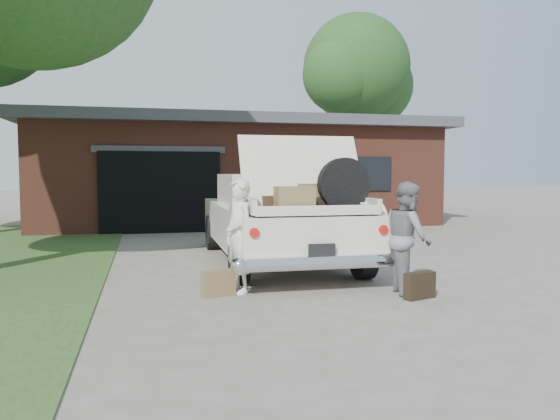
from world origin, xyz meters
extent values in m
plane|color=gray|center=(0.00, 0.00, 0.00)|extent=(90.00, 90.00, 0.00)
cube|color=brown|center=(1.00, 11.50, 1.50)|extent=(12.00, 7.00, 3.00)
cube|color=#4C4C51|center=(1.00, 11.50, 3.15)|extent=(12.80, 7.80, 0.30)
cube|color=black|center=(-1.50, 8.05, 1.10)|extent=(3.20, 0.30, 2.20)
cube|color=#4C4C51|center=(-1.50, 7.98, 2.25)|extent=(3.50, 0.12, 0.18)
cube|color=black|center=(4.50, 7.98, 1.60)|extent=(1.40, 0.08, 1.00)
cylinder|color=#38281E|center=(7.66, 16.96, 2.58)|extent=(0.44, 0.44, 5.16)
sphere|color=#315924|center=(7.66, 16.96, 6.45)|extent=(4.90, 4.90, 4.90)
sphere|color=#315924|center=(8.76, 17.45, 5.71)|extent=(3.68, 3.68, 3.68)
sphere|color=#315924|center=(6.68, 16.35, 5.99)|extent=(3.43, 3.43, 3.43)
cube|color=silver|center=(0.43, 2.65, 0.69)|extent=(2.17, 5.53, 0.71)
cube|color=beige|center=(0.43, 2.98, 1.32)|extent=(1.85, 2.23, 0.57)
cube|color=black|center=(0.45, 4.02, 1.30)|extent=(1.70, 0.11, 0.48)
cube|color=black|center=(0.42, 1.94, 1.30)|extent=(1.70, 0.11, 0.48)
cylinder|color=black|center=(-0.57, 0.80, 0.36)|extent=(0.25, 0.73, 0.73)
cylinder|color=black|center=(1.37, 0.77, 0.36)|extent=(0.25, 0.73, 0.73)
cylinder|color=black|center=(-0.51, 4.53, 0.36)|extent=(0.25, 0.73, 0.73)
cylinder|color=black|center=(1.42, 4.50, 0.36)|extent=(0.25, 0.73, 0.73)
cylinder|color=silver|center=(0.38, -0.15, 0.44)|extent=(2.26, 0.23, 0.20)
cylinder|color=#A5140F|center=(-0.52, -0.06, 0.86)|extent=(0.13, 0.11, 0.13)
cylinder|color=#A5140F|center=(1.29, -0.09, 0.86)|extent=(0.13, 0.11, 0.13)
cube|color=black|center=(0.38, -0.17, 0.60)|extent=(0.37, 0.03, 0.19)
cube|color=black|center=(0.40, 0.56, 1.07)|extent=(1.72, 1.23, 0.04)
cube|color=silver|center=(-0.48, 0.58, 1.18)|extent=(0.08, 1.21, 0.20)
cube|color=silver|center=(1.27, 0.55, 1.18)|extent=(0.08, 1.21, 0.20)
cube|color=silver|center=(0.39, -0.04, 1.13)|extent=(1.76, 0.09, 0.13)
cube|color=silver|center=(0.40, 0.87, 1.64)|extent=(1.86, 0.67, 1.13)
cube|color=#462F1E|center=(0.08, 0.72, 1.20)|extent=(0.68, 0.45, 0.22)
cube|color=olive|center=(0.12, 0.23, 1.27)|extent=(0.53, 0.35, 0.36)
cube|color=black|center=(0.46, 0.76, 1.18)|extent=(0.59, 0.39, 0.18)
cube|color=olive|center=(0.58, 0.80, 1.38)|extent=(0.55, 0.37, 0.19)
cylinder|color=black|center=(0.94, 0.50, 1.47)|extent=(0.77, 0.19, 0.77)
imported|color=silver|center=(-0.66, 0.27, 0.78)|extent=(0.51, 0.65, 1.56)
imported|color=gray|center=(1.58, -0.28, 0.76)|extent=(0.69, 0.82, 1.52)
cube|color=olive|center=(-0.96, 0.11, 0.17)|extent=(0.47, 0.26, 0.35)
cube|color=black|center=(1.56, -0.66, 0.17)|extent=(0.47, 0.28, 0.35)
camera|label=1|loc=(-1.88, -7.02, 1.65)|focal=35.00mm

